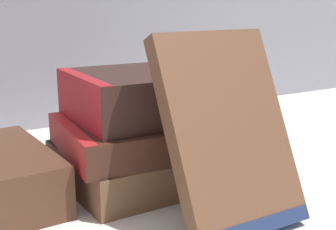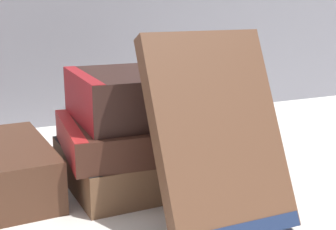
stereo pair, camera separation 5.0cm
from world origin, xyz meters
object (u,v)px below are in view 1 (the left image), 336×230
at_px(book_flat_middle, 148,133).
at_px(pocket_watch, 194,67).
at_px(book_flat_bottom, 148,161).
at_px(book_flat_top, 147,94).
at_px(book_leaning_front, 230,138).
at_px(reading_glasses, 78,148).

relative_size(book_flat_middle, pocket_watch, 3.75).
distance_m(book_flat_bottom, book_flat_middle, 0.04).
bearing_deg(book_flat_top, book_leaning_front, -83.31).
distance_m(book_flat_middle, book_flat_top, 0.04).
xyz_separation_m(book_leaning_front, reading_glasses, (-0.04, 0.26, -0.07)).
bearing_deg(book_leaning_front, book_flat_bottom, 94.38).
bearing_deg(reading_glasses, book_flat_top, -75.47).
bearing_deg(book_flat_bottom, book_leaning_front, -87.05).
relative_size(book_flat_bottom, book_flat_middle, 0.99).
relative_size(book_flat_top, pocket_watch, 3.17).
xyz_separation_m(book_flat_bottom, book_leaning_front, (0.01, -0.12, 0.06)).
relative_size(book_leaning_front, pocket_watch, 3.15).
xyz_separation_m(book_flat_top, book_leaning_front, (0.01, -0.12, -0.02)).
bearing_deg(book_flat_middle, book_leaning_front, -78.09).
xyz_separation_m(book_flat_middle, book_leaning_front, (0.01, -0.11, 0.02)).
bearing_deg(book_flat_top, book_flat_bottom, 58.37).
bearing_deg(book_leaning_front, reading_glasses, 98.73).
height_order(book_flat_middle, book_flat_top, book_flat_top).
distance_m(book_flat_middle, reading_glasses, 0.15).
bearing_deg(book_leaning_front, book_flat_middle, 97.45).
height_order(book_flat_bottom, pocket_watch, pocket_watch).
distance_m(book_flat_top, reading_glasses, 0.17).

